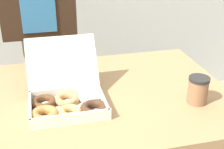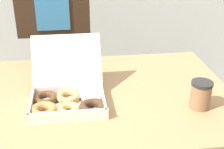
# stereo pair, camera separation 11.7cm
# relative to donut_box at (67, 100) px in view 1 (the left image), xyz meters

# --- Properties ---
(donut_box) EXTENTS (0.33, 0.35, 0.23)m
(donut_box) POSITION_rel_donut_box_xyz_m (0.00, 0.00, 0.00)
(donut_box) COLOR white
(donut_box) RESTS_ON table
(coffee_cup) EXTENTS (0.08, 0.08, 0.11)m
(coffee_cup) POSITION_rel_donut_box_xyz_m (0.51, -0.08, 0.02)
(coffee_cup) COLOR #8C6042
(coffee_cup) RESTS_ON table
(person_customer) EXTENTS (0.41, 0.23, 1.62)m
(person_customer) POSITION_rel_donut_box_xyz_m (-0.07, 0.73, 0.10)
(person_customer) COLOR gray
(person_customer) RESTS_ON ground_plane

